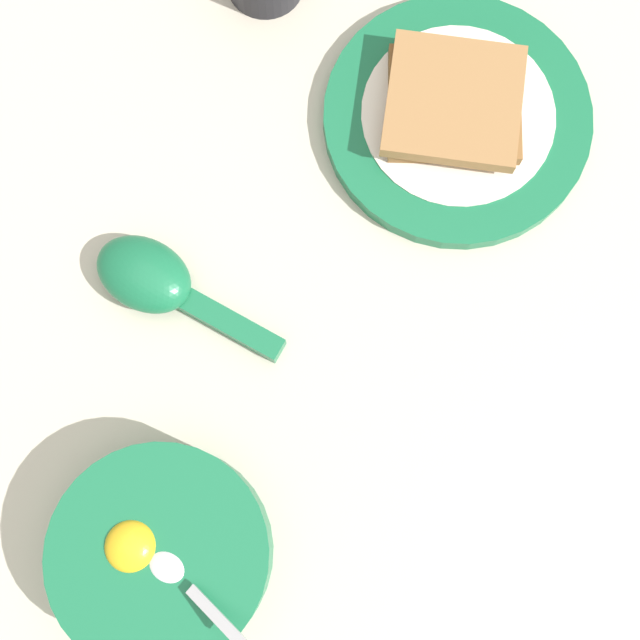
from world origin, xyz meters
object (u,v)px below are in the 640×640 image
(toast_plate, at_px, (457,118))
(soup_spoon, at_px, (156,281))
(egg_bowl, at_px, (162,554))
(toast_sandwich, at_px, (456,103))

(toast_plate, bearing_deg, soup_spoon, -119.01)
(egg_bowl, xyz_separation_m, toast_plate, (0.02, 0.38, -0.02))
(toast_plate, bearing_deg, egg_bowl, -92.43)
(toast_sandwich, bearing_deg, soup_spoon, -118.08)
(toast_plate, height_order, soup_spoon, soup_spoon)
(egg_bowl, height_order, toast_plate, egg_bowl)
(egg_bowl, xyz_separation_m, soup_spoon, (-0.11, 0.15, -0.01))
(egg_bowl, bearing_deg, soup_spoon, 124.85)
(egg_bowl, distance_m, toast_sandwich, 0.38)
(soup_spoon, bearing_deg, toast_plate, 60.99)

